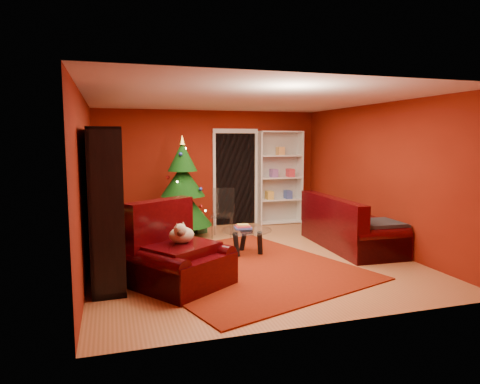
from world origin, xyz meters
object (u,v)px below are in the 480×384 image
object	(u,v)px
media_unit	(102,200)
gift_box_green	(199,227)
sofa	(351,221)
rug	(241,267)
white_bookshelf	(280,178)
christmas_tree	(183,188)
gift_box_teal	(129,232)
armchair	(182,253)
coffee_table	(247,242)
acrylic_chair	(222,216)
dog	(182,235)

from	to	relation	value
media_unit	gift_box_green	bearing A→B (deg)	44.96
sofa	rug	bearing A→B (deg)	108.53
gift_box_green	white_bookshelf	xyz separation A→B (m)	(2.02, 0.47, 0.95)
gift_box_green	media_unit	bearing A→B (deg)	-132.13
christmas_tree	gift_box_teal	world-z (taller)	christmas_tree
gift_box_teal	armchair	world-z (taller)	armchair
sofa	coffee_table	world-z (taller)	sofa
rug	media_unit	distance (m)	2.33
media_unit	white_bookshelf	size ratio (longest dim) A/B	1.24
gift_box_green	armchair	distance (m)	3.35
armchair	acrylic_chair	size ratio (longest dim) A/B	1.33
gift_box_teal	coffee_table	size ratio (longest dim) A/B	0.38
armchair	gift_box_green	bearing A→B (deg)	39.66
acrylic_chair	christmas_tree	bearing A→B (deg)	-173.73
gift_box_teal	coffee_table	world-z (taller)	coffee_table
gift_box_teal	armchair	distance (m)	3.05
rug	armchair	distance (m)	1.22
dog	sofa	bearing A→B (deg)	-15.73
white_bookshelf	dog	world-z (taller)	white_bookshelf
christmas_tree	dog	distance (m)	2.86
coffee_table	acrylic_chair	distance (m)	1.42
coffee_table	christmas_tree	bearing A→B (deg)	116.89
christmas_tree	white_bookshelf	bearing A→B (deg)	18.85
acrylic_chair	dog	bearing A→B (deg)	-94.33
gift_box_teal	acrylic_chair	size ratio (longest dim) A/B	0.37
media_unit	christmas_tree	size ratio (longest dim) A/B	1.34
rug	armchair	world-z (taller)	armchair
gift_box_teal	christmas_tree	bearing A→B (deg)	-6.02
media_unit	acrylic_chair	xyz separation A→B (m)	(2.25, 1.54, -0.61)
gift_box_teal	armchair	xyz separation A→B (m)	(0.57, -2.98, 0.30)
gift_box_green	armchair	world-z (taller)	armchair
rug	dog	distance (m)	1.28
gift_box_green	sofa	size ratio (longest dim) A/B	0.11
white_bookshelf	coffee_table	world-z (taller)	white_bookshelf
armchair	acrylic_chair	xyz separation A→B (m)	(1.25, 2.67, -0.02)
rug	sofa	distance (m)	2.44
media_unit	coffee_table	xyz separation A→B (m)	(2.31, 0.14, -0.83)
white_bookshelf	gift_box_teal	bearing A→B (deg)	-166.67
armchair	sofa	size ratio (longest dim) A/B	0.53
christmas_tree	media_unit	bearing A→B (deg)	-130.69
christmas_tree	gift_box_teal	size ratio (longest dim) A/B	6.36
acrylic_chair	white_bookshelf	bearing A→B (deg)	52.93
sofa	acrylic_chair	xyz separation A→B (m)	(-2.04, 1.46, -0.04)
gift_box_teal	white_bookshelf	distance (m)	3.66
sofa	media_unit	bearing A→B (deg)	93.60
coffee_table	sofa	bearing A→B (deg)	-1.49
media_unit	rug	bearing A→B (deg)	-19.02
media_unit	christmas_tree	world-z (taller)	media_unit
media_unit	white_bookshelf	distance (m)	4.68
christmas_tree	dog	bearing A→B (deg)	-99.81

